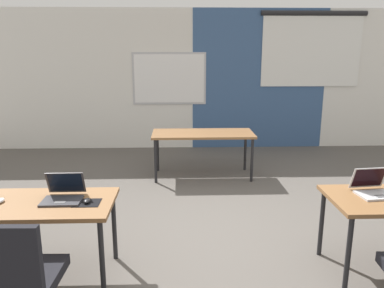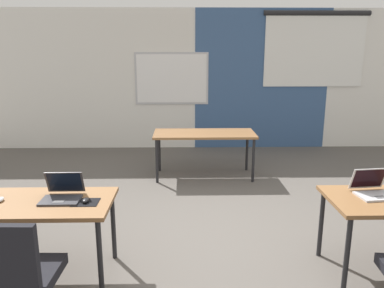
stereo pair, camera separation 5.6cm
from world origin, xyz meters
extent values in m
plane|color=#56514C|center=(0.00, 0.00, 0.00)|extent=(24.00, 24.00, 0.00)
cube|color=silver|center=(0.00, 4.20, 1.40)|extent=(10.00, 0.20, 2.80)
cube|color=#385684|center=(1.26, 4.09, 1.40)|extent=(2.71, 0.01, 2.80)
cube|color=#B7B7BC|center=(-0.57, 4.09, 1.44)|extent=(1.48, 0.02, 1.04)
cube|color=white|center=(-0.57, 4.08, 1.44)|extent=(1.40, 0.02, 0.96)
cube|color=white|center=(2.29, 4.08, 1.96)|extent=(2.00, 0.02, 1.37)
cylinder|color=black|center=(2.29, 4.08, 2.70)|extent=(2.10, 0.10, 0.10)
cube|color=brown|center=(-1.75, -0.60, 0.70)|extent=(1.60, 0.70, 0.04)
cylinder|color=black|center=(-1.01, -0.90, 0.34)|extent=(0.04, 0.04, 0.68)
cylinder|color=black|center=(-1.01, -0.30, 0.34)|extent=(0.04, 0.04, 0.68)
cylinder|color=black|center=(1.01, -0.90, 0.34)|extent=(0.04, 0.04, 0.68)
cylinder|color=black|center=(1.01, -0.30, 0.34)|extent=(0.04, 0.04, 0.68)
cube|color=brown|center=(0.00, 2.20, 0.70)|extent=(1.60, 0.70, 0.04)
cylinder|color=black|center=(-0.74, 1.90, 0.34)|extent=(0.04, 0.04, 0.68)
cylinder|color=black|center=(0.74, 1.90, 0.34)|extent=(0.04, 0.04, 0.68)
cylinder|color=black|center=(-0.74, 2.50, 0.34)|extent=(0.04, 0.04, 0.68)
cylinder|color=black|center=(0.74, 2.50, 0.34)|extent=(0.04, 0.04, 0.68)
cube|color=#333338|center=(-1.39, -0.60, 0.73)|extent=(0.33, 0.23, 0.02)
cube|color=#4C4C4F|center=(-1.39, -0.65, 0.74)|extent=(0.09, 0.06, 0.00)
cube|color=#333338|center=(-1.39, -0.45, 0.84)|extent=(0.33, 0.09, 0.21)
cube|color=black|center=(-1.39, -0.45, 0.84)|extent=(0.30, 0.08, 0.18)
cube|color=black|center=(-1.17, -0.63, 0.72)|extent=(0.22, 0.19, 0.00)
ellipsoid|color=black|center=(-1.17, -0.63, 0.74)|extent=(0.06, 0.10, 0.03)
cube|color=black|center=(-1.46, -1.22, 0.42)|extent=(0.45, 0.45, 0.08)
cube|color=black|center=(-1.46, -1.47, 0.69)|extent=(0.40, 0.07, 0.46)
cube|color=#B7B7BC|center=(1.38, -0.56, 0.73)|extent=(0.35, 0.26, 0.02)
cube|color=#4C4C4F|center=(1.39, -0.61, 0.74)|extent=(0.10, 0.07, 0.00)
cube|color=#B7B7BC|center=(1.37, -0.41, 0.84)|extent=(0.34, 0.12, 0.21)
cube|color=black|center=(1.37, -0.42, 0.84)|extent=(0.30, 0.10, 0.18)
ellipsoid|color=silver|center=(-1.91, -0.59, 0.74)|extent=(0.06, 0.10, 0.03)
camera|label=1|loc=(-0.38, -3.68, 1.98)|focal=35.58mm
camera|label=2|loc=(-0.32, -3.68, 1.98)|focal=35.58mm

